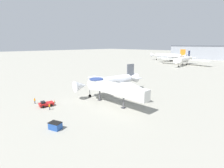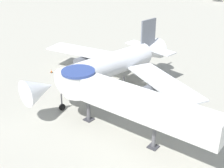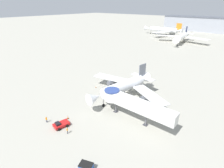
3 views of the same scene
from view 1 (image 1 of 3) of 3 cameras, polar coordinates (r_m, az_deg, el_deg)
ground_plane at (r=60.70m, az=-1.00°, el=-2.76°), size 800.00×800.00×0.00m
main_airplane at (r=59.19m, az=0.04°, el=0.81°), size 30.00×24.88×9.41m
jet_bridge at (r=47.73m, az=0.04°, el=-1.27°), size 20.07×4.10×6.39m
pushback_tug_red at (r=50.56m, az=-20.77°, el=-6.06°), size 3.08×4.08×1.52m
service_container_blue at (r=37.02m, az=-18.03°, el=-12.83°), size 2.87×2.41×1.43m
traffic_cone_port_wing at (r=68.42m, az=-7.61°, el=-0.82°), size 0.35×0.35×0.59m
traffic_cone_apron_front at (r=53.07m, az=-18.32°, el=-5.31°), size 0.51×0.51×0.83m
ground_crew_marshaller at (r=53.76m, az=-23.92°, el=-4.89°), size 0.37×0.36×1.71m
ground_crew_wing_walker at (r=47.45m, az=-19.73°, el=-6.85°), size 0.34×0.37×1.69m
background_jet_orange_tail at (r=183.53m, az=18.12°, el=8.76°), size 37.22×40.70×11.62m
background_jet_navy_tail at (r=149.44m, az=22.50°, el=7.51°), size 38.87×35.37×10.96m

